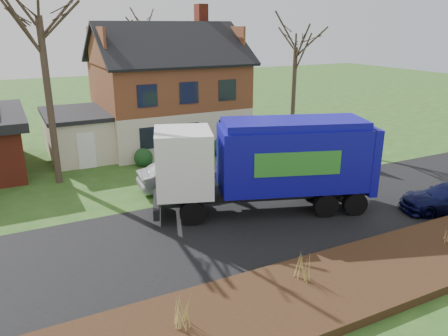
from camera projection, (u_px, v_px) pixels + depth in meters
name	position (u px, v px, depth m)	size (l,w,h in m)	color
ground	(241.00, 226.00, 18.00)	(120.00, 120.00, 0.00)	#29501A
road	(241.00, 226.00, 17.99)	(80.00, 7.00, 0.02)	black
mulch_verge	(325.00, 289.00, 13.46)	(80.00, 3.50, 0.30)	black
main_house	(161.00, 86.00, 29.16)	(12.95, 8.95, 9.26)	beige
garbage_truck	(270.00, 160.00, 18.87)	(9.84, 5.49, 4.08)	black
silver_sedan	(183.00, 175.00, 21.84)	(1.55, 4.46, 1.47)	#A1A3A8
tree_front_east	(297.00, 31.00, 28.62)	(3.33, 3.33, 9.26)	#46362A
tree_back	(145.00, 15.00, 35.58)	(3.27, 3.27, 10.35)	#443229
grass_clump_west	(182.00, 311.00, 11.43)	(0.36, 0.30, 0.96)	tan
grass_clump_mid	(302.00, 265.00, 13.55)	(0.35, 0.29, 0.99)	tan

